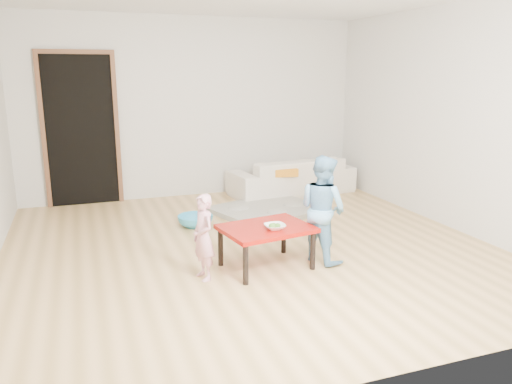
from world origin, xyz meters
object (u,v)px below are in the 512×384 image
bowl (275,227)px  red_table (266,247)px  child_blue (323,209)px  sofa (292,176)px  basin (195,221)px  child_pink (203,237)px

bowl → red_table: bearing=113.3°
child_blue → bowl: bearing=80.0°
sofa → basin: sofa is taller
sofa → bowl: size_ratio=9.85×
child_pink → child_blue: 1.21m
sofa → child_blue: 2.78m
red_table → basin: size_ratio=1.91×
child_pink → bowl: bearing=74.6°
red_table → child_pink: 0.65m
red_table → basin: (-0.35, 1.50, -0.14)m
child_pink → red_table: bearing=83.9°
red_table → bowl: (0.04, -0.10, 0.23)m
sofa → basin: (-1.77, -1.14, -0.21)m
child_pink → sofa: bearing=131.5°
red_table → child_blue: child_blue is taller
basin → child_pink: bearing=-100.0°
sofa → child_pink: (-2.04, -2.70, 0.12)m
basin → child_blue: bearing=-58.2°
red_table → child_blue: bearing=-0.1°
child_blue → basin: 1.83m
red_table → child_blue: 0.67m
child_pink → child_blue: child_blue is taller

